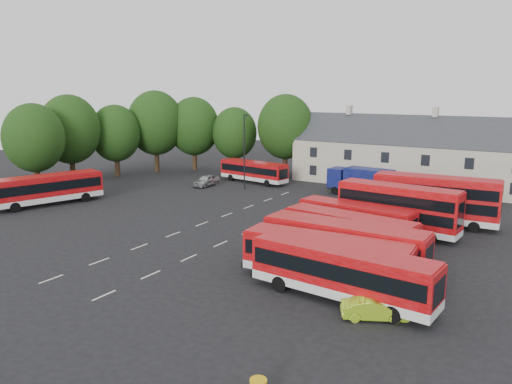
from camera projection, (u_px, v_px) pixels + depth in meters
ground at (188, 229)px, 44.26m from camera, size 140.00×140.00×0.00m
lane_markings at (224, 228)px, 44.63m from camera, size 5.15×33.80×0.01m
treeline at (160, 129)px, 69.71m from camera, size 29.92×32.59×12.01m
terrace_houses at (432, 158)px, 61.21m from camera, size 35.70×7.13×10.06m
bus_row_a at (342, 269)px, 29.03m from camera, size 11.31×3.43×3.15m
bus_row_b at (326, 255)px, 31.67m from camera, size 10.97×3.23×3.06m
bus_row_c at (344, 242)px, 34.17m from camera, size 11.44×2.79×3.23m
bus_row_d at (349, 230)px, 37.71m from camera, size 10.61×3.71×2.94m
bus_row_e at (356, 217)px, 41.59m from camera, size 10.08×3.46×2.79m
bus_dd_south at (398, 206)px, 42.37m from camera, size 10.43×3.25×4.21m
bus_dd_north at (436, 197)px, 45.23m from camera, size 11.01×3.18×4.46m
bus_west at (47, 187)px, 53.00m from camera, size 5.76×11.64×3.22m
bus_north at (254, 170)px, 65.83m from camera, size 10.12×3.68×2.80m
box_truck at (361, 180)px, 57.54m from camera, size 7.72×3.17×3.28m
silver_car at (206, 181)px, 63.66m from camera, size 1.78×4.23×1.43m
lime_car at (374, 309)px, 26.85m from camera, size 3.71×2.71×1.17m
lamppost at (244, 150)px, 60.77m from camera, size 0.64×0.30×9.20m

